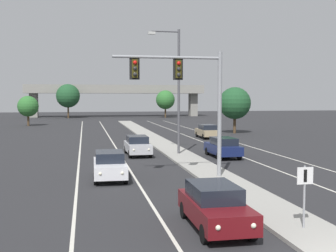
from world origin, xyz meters
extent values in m
cube|color=#9E9B93|center=(0.00, 18.00, 0.07)|extent=(2.40, 110.00, 0.15)
cube|color=silver|center=(-4.70, 25.00, 0.00)|extent=(0.14, 100.00, 0.01)
cube|color=silver|center=(4.70, 25.00, 0.00)|extent=(0.14, 100.00, 0.01)
cube|color=silver|center=(-8.00, 25.00, 0.00)|extent=(0.14, 100.00, 0.01)
cube|color=silver|center=(8.00, 25.00, 0.00)|extent=(0.14, 100.00, 0.01)
cylinder|color=gray|center=(0.10, 13.70, 3.75)|extent=(0.24, 0.24, 7.20)
cylinder|color=gray|center=(-2.97, 13.70, 6.95)|extent=(6.13, 0.16, 0.16)
cube|color=black|center=(-2.35, 13.74, 6.30)|extent=(0.56, 0.06, 1.20)
cube|color=#38330F|center=(-2.35, 13.70, 6.30)|extent=(0.32, 0.32, 1.00)
sphere|color=red|center=(-2.35, 13.53, 6.62)|extent=(0.22, 0.22, 0.22)
sphere|color=#282828|center=(-2.35, 13.53, 6.30)|extent=(0.22, 0.22, 0.22)
sphere|color=#282828|center=(-2.35, 13.53, 5.98)|extent=(0.22, 0.22, 0.22)
cube|color=black|center=(-4.81, 13.74, 6.30)|extent=(0.56, 0.06, 1.20)
cube|color=#38330F|center=(-4.81, 13.70, 6.30)|extent=(0.32, 0.32, 1.00)
sphere|color=red|center=(-4.81, 13.53, 6.62)|extent=(0.22, 0.22, 0.22)
sphere|color=#282828|center=(-4.81, 13.53, 6.30)|extent=(0.22, 0.22, 0.22)
sphere|color=#282828|center=(-4.81, 13.53, 5.98)|extent=(0.22, 0.22, 0.22)
cylinder|color=gray|center=(-0.03, 3.64, 1.25)|extent=(0.08, 0.08, 2.20)
cube|color=white|center=(-0.03, 3.61, 2.00)|extent=(0.60, 0.03, 0.60)
cube|color=black|center=(-0.03, 3.59, 2.00)|extent=(0.12, 0.01, 0.44)
cylinder|color=#4C4C51|center=(-0.05, 23.96, 5.15)|extent=(0.20, 0.20, 10.00)
cylinder|color=#4C4C51|center=(-1.15, 23.96, 9.95)|extent=(2.20, 0.12, 0.12)
cube|color=#B7B7B2|center=(-2.25, 23.96, 9.80)|extent=(0.56, 0.28, 0.20)
cube|color=#5B0F14|center=(-2.97, 4.62, 0.67)|extent=(1.83, 4.41, 0.70)
cube|color=black|center=(-2.97, 4.84, 1.30)|extent=(1.60, 2.39, 0.56)
sphere|color=#EAE5C6|center=(-2.41, 2.44, 0.72)|extent=(0.18, 0.18, 0.18)
sphere|color=#EAE5C6|center=(-3.56, 2.44, 0.72)|extent=(0.18, 0.18, 0.18)
cylinder|color=black|center=(-2.18, 3.12, 0.32)|extent=(0.22, 0.64, 0.64)
cylinder|color=black|center=(-3.78, 3.13, 0.32)|extent=(0.22, 0.64, 0.64)
cylinder|color=black|center=(-2.16, 6.12, 0.32)|extent=(0.22, 0.64, 0.64)
cylinder|color=black|center=(-3.76, 6.13, 0.32)|extent=(0.22, 0.64, 0.64)
cube|color=silver|center=(-6.17, 14.72, 0.67)|extent=(1.88, 4.43, 0.70)
cube|color=black|center=(-6.16, 14.94, 1.30)|extent=(1.63, 2.41, 0.56)
sphere|color=#EAE5C6|center=(-5.63, 12.53, 0.72)|extent=(0.18, 0.18, 0.18)
sphere|color=#EAE5C6|center=(-6.78, 12.55, 0.72)|extent=(0.18, 0.18, 0.18)
cylinder|color=black|center=(-5.39, 13.20, 0.32)|extent=(0.23, 0.64, 0.64)
cylinder|color=black|center=(-6.99, 13.23, 0.32)|extent=(0.23, 0.64, 0.64)
cylinder|color=black|center=(-5.34, 16.20, 0.32)|extent=(0.23, 0.64, 0.64)
cylinder|color=black|center=(-6.94, 16.23, 0.32)|extent=(0.23, 0.64, 0.64)
cube|color=#B7B7BC|center=(-3.35, 24.51, 0.67)|extent=(1.84, 4.42, 0.70)
cube|color=black|center=(-3.35, 24.73, 1.30)|extent=(1.60, 2.39, 0.56)
sphere|color=#EAE5C6|center=(-2.75, 22.33, 0.72)|extent=(0.18, 0.18, 0.18)
sphere|color=#EAE5C6|center=(-3.90, 22.32, 0.72)|extent=(0.18, 0.18, 0.18)
cylinder|color=black|center=(-2.53, 23.01, 0.32)|extent=(0.23, 0.64, 0.64)
cylinder|color=black|center=(-4.13, 23.00, 0.32)|extent=(0.23, 0.64, 0.64)
cylinder|color=black|center=(-2.56, 26.01, 0.32)|extent=(0.23, 0.64, 0.64)
cylinder|color=black|center=(-4.16, 26.00, 0.32)|extent=(0.23, 0.64, 0.64)
cube|color=#141E4C|center=(3.10, 22.12, 0.67)|extent=(1.87, 4.43, 0.70)
cube|color=black|center=(3.10, 21.90, 1.30)|extent=(1.62, 2.40, 0.56)
sphere|color=#EAE5C6|center=(2.49, 24.29, 0.72)|extent=(0.18, 0.18, 0.18)
sphere|color=#EAE5C6|center=(3.64, 24.31, 0.72)|extent=(0.18, 0.18, 0.18)
cylinder|color=black|center=(2.28, 23.61, 0.32)|extent=(0.23, 0.64, 0.64)
cylinder|color=black|center=(3.88, 23.63, 0.32)|extent=(0.23, 0.64, 0.64)
cylinder|color=black|center=(2.32, 20.61, 0.32)|extent=(0.23, 0.64, 0.64)
cylinder|color=black|center=(3.92, 20.63, 0.32)|extent=(0.23, 0.64, 0.64)
cube|color=tan|center=(6.33, 37.67, 0.67)|extent=(1.83, 4.41, 0.70)
cube|color=black|center=(6.33, 37.45, 1.30)|extent=(1.60, 2.39, 0.56)
sphere|color=#EAE5C6|center=(5.77, 39.85, 0.72)|extent=(0.18, 0.18, 0.18)
sphere|color=#EAE5C6|center=(6.92, 39.84, 0.72)|extent=(0.18, 0.18, 0.18)
cylinder|color=black|center=(5.54, 39.17, 0.32)|extent=(0.22, 0.64, 0.64)
cylinder|color=black|center=(7.14, 39.16, 0.32)|extent=(0.22, 0.64, 0.64)
cylinder|color=black|center=(5.52, 36.17, 0.32)|extent=(0.22, 0.64, 0.64)
cylinder|color=black|center=(7.12, 36.16, 0.32)|extent=(0.22, 0.64, 0.64)
cube|color=gray|center=(0.00, 94.47, 6.20)|extent=(42.40, 6.40, 1.10)
cube|color=gray|center=(0.00, 91.47, 7.20)|extent=(42.40, 0.36, 0.90)
cube|color=gray|center=(-19.20, 94.47, 2.83)|extent=(1.80, 2.40, 5.65)
cube|color=gray|center=(19.20, 94.47, 2.83)|extent=(1.80, 2.40, 5.65)
cylinder|color=#4C3823|center=(10.80, 87.39, 1.19)|extent=(0.36, 0.36, 2.39)
sphere|color=#2D6B2D|center=(10.80, 87.39, 4.13)|extent=(4.36, 4.36, 4.36)
cylinder|color=#4C3823|center=(-16.67, 63.61, 0.93)|extent=(0.36, 0.36, 1.87)
sphere|color=#2D6B2D|center=(-16.67, 63.61, 3.24)|extent=(3.42, 3.42, 3.42)
cylinder|color=#4C3823|center=(-11.18, 89.41, 1.45)|extent=(0.36, 0.36, 2.91)
sphere|color=#1E4C28|center=(-11.18, 89.41, 5.03)|extent=(5.31, 5.31, 5.31)
cylinder|color=#4C3823|center=(11.68, 43.22, 1.14)|extent=(0.36, 0.36, 2.29)
sphere|color=#1E4C28|center=(11.68, 43.22, 3.96)|extent=(4.18, 4.18, 4.18)
camera|label=1|loc=(-7.54, -9.97, 4.73)|focal=45.87mm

